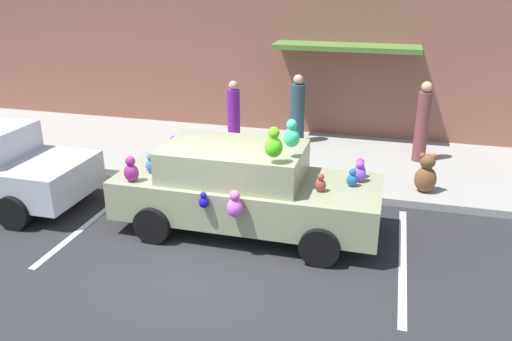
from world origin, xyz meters
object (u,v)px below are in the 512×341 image
(pedestrian_near_shopfront, at_px, (297,111))
(plush_covered_car, at_px, (243,188))
(pedestrian_by_lamp, at_px, (234,116))
(pedestrian_walking_past, at_px, (422,124))
(teddy_bear_on_sidewalk, at_px, (426,174))

(pedestrian_near_shopfront, bearing_deg, plush_covered_car, -90.53)
(plush_covered_car, relative_size, pedestrian_by_lamp, 2.74)
(pedestrian_walking_past, bearing_deg, plush_covered_car, -126.87)
(teddy_bear_on_sidewalk, bearing_deg, plush_covered_car, -144.86)
(teddy_bear_on_sidewalk, distance_m, pedestrian_near_shopfront, 4.01)
(plush_covered_car, bearing_deg, teddy_bear_on_sidewalk, 35.14)
(pedestrian_walking_past, relative_size, pedestrian_by_lamp, 1.12)
(pedestrian_walking_past, bearing_deg, teddy_bear_on_sidewalk, -87.87)
(teddy_bear_on_sidewalk, relative_size, pedestrian_by_lamp, 0.49)
(pedestrian_walking_past, distance_m, pedestrian_by_lamp, 4.50)
(pedestrian_near_shopfront, bearing_deg, pedestrian_walking_past, -11.73)
(teddy_bear_on_sidewalk, height_order, pedestrian_walking_past, pedestrian_walking_past)
(plush_covered_car, bearing_deg, pedestrian_walking_past, 53.13)
(plush_covered_car, distance_m, teddy_bear_on_sidewalk, 3.85)
(pedestrian_by_lamp, bearing_deg, teddy_bear_on_sidewalk, -21.34)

